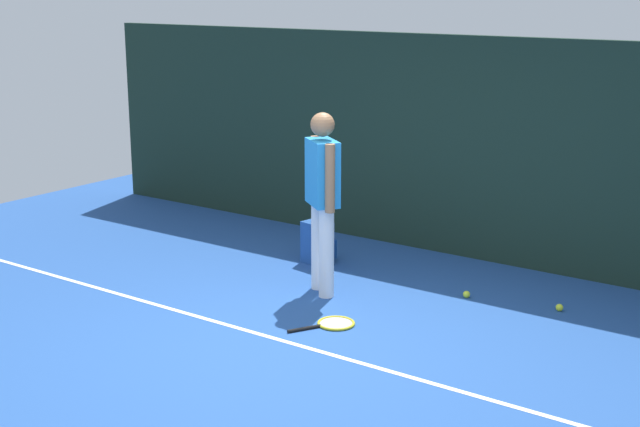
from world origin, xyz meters
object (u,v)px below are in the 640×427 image
tennis_racket (333,324)px  tennis_ball_by_fence (559,308)px  tennis_ball_near_player (467,294)px  tennis_player (323,192)px  backpack (318,243)px

tennis_racket → tennis_ball_by_fence: tennis_ball_by_fence is taller
tennis_racket → tennis_ball_near_player: bearing=3.2°
tennis_player → backpack: bearing=-14.8°
tennis_racket → tennis_ball_near_player: size_ratio=9.42×
backpack → tennis_ball_near_player: bearing=-172.9°
tennis_player → tennis_ball_near_player: bearing=-113.9°
tennis_ball_by_fence → tennis_player: bearing=-157.8°
backpack → tennis_ball_by_fence: backpack is taller
tennis_ball_near_player → tennis_ball_by_fence: size_ratio=1.00×
tennis_player → tennis_racket: size_ratio=2.73×
tennis_ball_by_fence → tennis_ball_near_player: bearing=-168.8°
tennis_ball_by_fence → tennis_racket: bearing=-134.9°
tennis_player → backpack: tennis_player is taller
backpack → tennis_racket: bearing=139.2°
tennis_racket → tennis_ball_near_player: tennis_ball_near_player is taller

